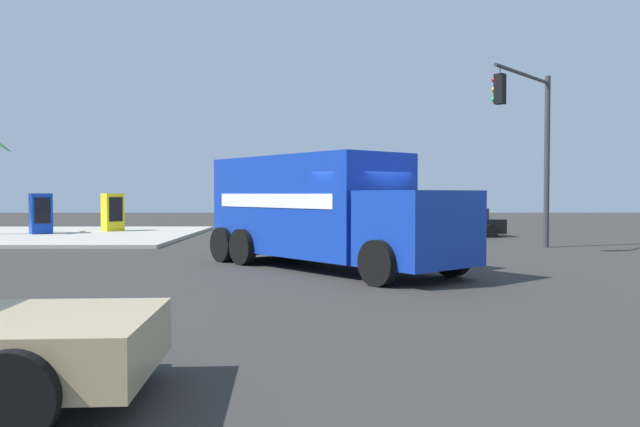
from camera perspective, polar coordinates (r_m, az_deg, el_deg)
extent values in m
plane|color=#33302D|center=(16.00, 3.70, -5.30)|extent=(100.00, 100.00, 0.00)
cube|color=#B2ADA0|center=(31.46, -23.02, -1.82)|extent=(12.75, 12.75, 0.14)
cube|color=#1438AD|center=(17.25, -1.16, 0.76)|extent=(6.02, 5.55, 2.63)
cube|color=#1438AD|center=(14.36, 8.91, -1.32)|extent=(2.99, 3.06, 1.70)
cube|color=black|center=(13.80, 11.59, -0.05)|extent=(1.34, 1.61, 0.88)
cube|color=#B2B2B7|center=(19.60, -6.32, -3.44)|extent=(1.61, 1.91, 0.21)
cube|color=white|center=(18.03, 1.84, 1.22)|extent=(3.79, 3.11, 0.36)
cube|color=white|center=(16.51, -4.44, 1.16)|extent=(3.79, 3.11, 0.36)
cylinder|color=black|center=(15.39, 11.80, -3.74)|extent=(0.95, 0.85, 1.00)
cylinder|color=black|center=(13.54, 5.27, -4.47)|extent=(0.95, 0.85, 1.00)
cylinder|color=black|center=(19.10, -0.72, -2.64)|extent=(0.95, 0.85, 1.00)
cylinder|color=black|center=(17.64, -6.98, -3.02)|extent=(0.95, 0.85, 1.00)
cylinder|color=black|center=(19.92, -2.63, -2.45)|extent=(0.95, 0.85, 1.00)
cylinder|color=black|center=(18.53, -8.75, -2.79)|extent=(0.95, 0.85, 1.00)
cylinder|color=#38383D|center=(24.70, 19.77, 4.39)|extent=(0.20, 0.20, 6.27)
cylinder|color=#38383D|center=(23.01, 17.87, 11.85)|extent=(3.36, 2.97, 0.12)
cylinder|color=#38383D|center=(21.34, 15.92, 12.32)|extent=(0.03, 0.03, 0.25)
cube|color=black|center=(21.24, 15.90, 10.73)|extent=(0.42, 0.42, 0.95)
sphere|color=red|center=(21.36, 15.46, 11.54)|extent=(0.20, 0.20, 0.20)
sphere|color=#EFA314|center=(21.31, 15.46, 10.72)|extent=(0.20, 0.20, 0.20)
sphere|color=#19CC4C|center=(21.26, 15.45, 9.89)|extent=(0.20, 0.20, 0.20)
cube|color=tan|center=(6.60, -23.52, -10.80)|extent=(2.04, 2.09, 0.55)
cylinder|color=black|center=(5.70, -26.00, -14.67)|extent=(0.27, 0.77, 0.76)
cylinder|color=black|center=(7.53, -19.96, -10.55)|extent=(0.27, 0.77, 0.76)
cube|color=black|center=(29.82, 12.01, -1.11)|extent=(2.21, 4.45, 0.65)
cube|color=black|center=(29.84, 12.29, 0.00)|extent=(1.81, 2.55, 0.50)
cylinder|color=black|center=(28.53, 9.88, -1.58)|extent=(0.26, 0.64, 0.62)
cylinder|color=black|center=(30.30, 8.92, -1.38)|extent=(0.26, 0.64, 0.62)
cylinder|color=black|center=(29.44, 15.20, -1.51)|extent=(0.26, 0.64, 0.62)
cylinder|color=black|center=(31.16, 13.97, -1.32)|extent=(0.26, 0.64, 0.62)
cube|color=yellow|center=(32.79, -18.18, 0.12)|extent=(1.16, 1.17, 1.85)
cube|color=black|center=(32.43, -17.91, 0.36)|extent=(0.46, 0.53, 1.18)
cube|color=#0F38B2|center=(31.68, -23.85, 0.00)|extent=(1.12, 1.16, 1.85)
cube|color=black|center=(31.30, -23.73, 0.25)|extent=(0.40, 0.58, 1.18)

